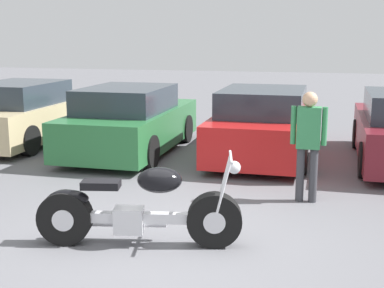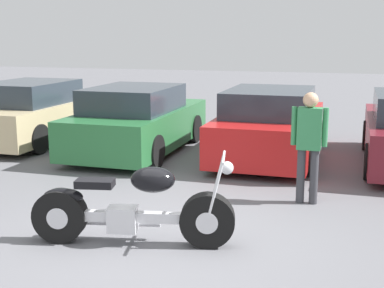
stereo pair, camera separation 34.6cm
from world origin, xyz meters
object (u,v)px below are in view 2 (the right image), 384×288
at_px(parked_car_green, 138,121).
at_px(parked_car_red, 270,125).
at_px(parked_car_champagne, 35,113).
at_px(motorcycle, 131,209).
at_px(person_standing, 309,139).

xyz_separation_m(parked_car_green, parked_car_red, (2.74, 0.29, 0.00)).
height_order(parked_car_champagne, parked_car_red, same).
height_order(motorcycle, parked_car_champagne, parked_car_champagne).
height_order(parked_car_champagne, person_standing, person_standing).
xyz_separation_m(parked_car_red, person_standing, (0.98, -2.84, 0.32)).
relative_size(parked_car_champagne, person_standing, 2.52).
bearing_deg(motorcycle, person_standing, 49.96).
xyz_separation_m(parked_car_champagne, parked_car_red, (5.48, -0.13, 0.00)).
height_order(motorcycle, person_standing, person_standing).
relative_size(parked_car_red, person_standing, 2.52).
xyz_separation_m(motorcycle, parked_car_red, (0.86, 5.03, 0.22)).
xyz_separation_m(motorcycle, person_standing, (1.85, 2.20, 0.54)).
relative_size(motorcycle, parked_car_red, 0.58).
bearing_deg(parked_car_red, motorcycle, -99.71).
distance_m(motorcycle, parked_car_champagne, 6.93).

